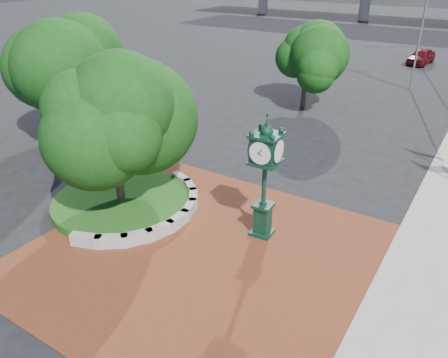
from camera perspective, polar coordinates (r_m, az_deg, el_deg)
ground at (r=17.48m, az=-1.27°, el=-7.96°), size 200.00×200.00×0.00m
plaza at (r=16.81m, az=-3.18°, el=-9.54°), size 12.00×12.00×0.04m
planter_wall at (r=18.74m, az=-8.21°, el=-4.66°), size 2.96×6.77×0.54m
grass_bed at (r=20.17m, az=-13.20°, el=-2.91°), size 6.10×6.10×0.40m
tree_planter at (r=18.71m, az=-14.33°, el=6.49°), size 5.20×5.20×6.33m
tree_northwest at (r=27.59m, az=-18.82°, el=13.27°), size 5.60×5.60×6.93m
tree_street at (r=32.91m, az=10.70°, el=14.65°), size 4.40×4.40×5.45m
post_clock at (r=16.51m, az=5.34°, el=0.80°), size 1.10×1.10×5.02m
parked_car at (r=51.60m, az=24.38°, el=14.38°), size 2.41×4.82×1.58m
street_lamp_near at (r=39.88m, az=24.80°, el=17.87°), size 2.03×0.39×9.03m
street_lamp_far at (r=53.66m, az=25.16°, el=19.91°), size 2.14×0.41×9.55m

